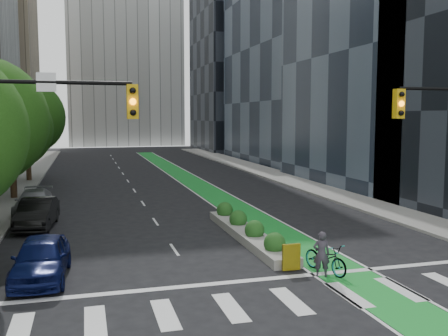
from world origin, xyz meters
TOP-DOWN VIEW (x-y plane):
  - ground at (0.00, 0.00)m, footprint 160.00×160.00m
  - sidewalk_left at (-11.80, 25.00)m, footprint 3.60×90.00m
  - sidewalk_right at (11.80, 25.00)m, footprint 3.60×90.00m
  - bike_lane_paint at (3.00, 30.00)m, footprint 2.20×70.00m
  - building_dark_end at (20.00, 68.00)m, footprint 14.00×18.00m
  - tree_midfar at (-11.00, 22.00)m, footprint 5.60×5.60m
  - tree_far at (-11.00, 32.00)m, footprint 6.60×6.60m
  - median_planter at (1.20, 7.04)m, footprint 1.20×10.26m
  - bicycle at (2.38, 1.32)m, footprint 1.33×2.26m
  - cyclist at (2.00, 0.92)m, footprint 0.71×0.58m
  - parked_car_left_near at (-7.75, 3.35)m, footprint 2.05×4.62m
  - parked_car_left_mid at (-8.64, 12.17)m, footprint 2.06×4.79m
  - parked_car_left_far at (-9.14, 16.11)m, footprint 2.19×4.99m

SIDE VIEW (x-z plane):
  - ground at x=0.00m, z-range 0.00..0.00m
  - bike_lane_paint at x=3.00m, z-range 0.00..0.01m
  - sidewalk_left at x=-11.80m, z-range 0.00..0.15m
  - sidewalk_right at x=11.80m, z-range 0.00..0.15m
  - median_planter at x=1.20m, z-range -0.18..0.92m
  - bicycle at x=2.38m, z-range 0.00..1.12m
  - parked_car_left_far at x=-9.14m, z-range 0.00..1.43m
  - parked_car_left_mid at x=-8.64m, z-range 0.00..1.54m
  - parked_car_left_near at x=-7.75m, z-range 0.00..1.54m
  - cyclist at x=2.00m, z-range 0.00..1.68m
  - tree_midfar at x=-11.00m, z-range 1.07..8.83m
  - tree_far at x=-11.00m, z-range 1.19..10.20m
  - building_dark_end at x=20.00m, z-range 0.00..28.00m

